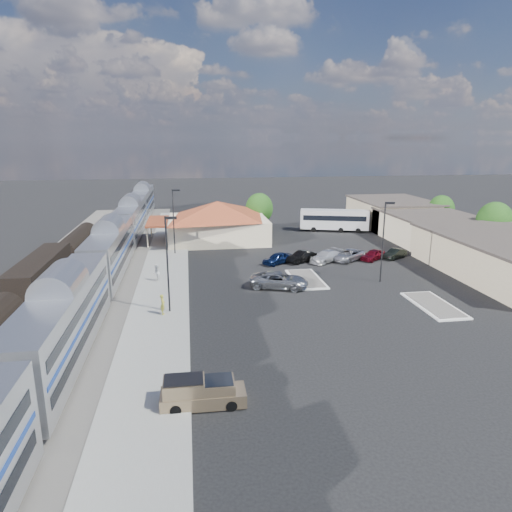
{
  "coord_description": "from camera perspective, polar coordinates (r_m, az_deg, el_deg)",
  "views": [
    {
      "loc": [
        -8.99,
        -46.1,
        15.63
      ],
      "look_at": [
        -1.64,
        2.8,
        2.8
      ],
      "focal_mm": 32.0,
      "sensor_mm": 36.0,
      "label": 1
    }
  ],
  "objects": [
    {
      "name": "tree_east_b",
      "position": [
        73.17,
        27.65,
        3.91
      ],
      "size": [
        4.94,
        4.94,
        6.96
      ],
      "color": "#382314",
      "rests_on": "ground"
    },
    {
      "name": "person_a",
      "position": [
        42.05,
        -11.58,
        -5.95
      ],
      "size": [
        0.47,
        0.7,
        1.89
      ],
      "primitive_type": "imported",
      "rotation": [
        0.0,
        0.0,
        1.6
      ],
      "color": "gold",
      "rests_on": "platform"
    },
    {
      "name": "freight_cars",
      "position": [
        51.05,
        -25.31,
        -2.46
      ],
      "size": [
        2.8,
        46.0,
        4.0
      ],
      "color": "black",
      "rests_on": "ground"
    },
    {
      "name": "tree_depot",
      "position": [
        77.91,
        0.41,
        5.98
      ],
      "size": [
        4.71,
        4.71,
        6.63
      ],
      "color": "#382314",
      "rests_on": "ground"
    },
    {
      "name": "station_depot",
      "position": [
        71.34,
        -4.87,
        4.4
      ],
      "size": [
        18.35,
        12.24,
        6.2
      ],
      "color": "beige",
      "rests_on": "ground"
    },
    {
      "name": "tree_east_c",
      "position": [
        84.78,
        22.14,
        5.43
      ],
      "size": [
        4.41,
        4.41,
        6.21
      ],
      "color": "#382314",
      "rests_on": "ground"
    },
    {
      "name": "suv",
      "position": [
        48.9,
        2.93,
        -3.05
      ],
      "size": [
        6.79,
        4.7,
        1.72
      ],
      "primitive_type": "imported",
      "rotation": [
        0.0,
        0.0,
        1.24
      ],
      "color": "#919498",
      "rests_on": "ground"
    },
    {
      "name": "parked_car_d",
      "position": [
        61.09,
        11.54,
        0.14
      ],
      "size": [
        5.76,
        5.02,
        1.48
      ],
      "primitive_type": "imported",
      "rotation": [
        0.0,
        0.0,
        -0.97
      ],
      "color": "#919299",
      "rests_on": "ground"
    },
    {
      "name": "coach_bus",
      "position": [
        79.69,
        9.76,
        4.58
      ],
      "size": [
        11.74,
        5.68,
        3.69
      ],
      "rotation": [
        0.0,
        0.0,
        1.28
      ],
      "color": "white",
      "rests_on": "ground"
    },
    {
      "name": "traffic_island_north",
      "position": [
        47.13,
        21.35,
        -5.73
      ],
      "size": [
        3.3,
        7.5,
        0.21
      ],
      "color": "silver",
      "rests_on": "ground"
    },
    {
      "name": "pickup_truck",
      "position": [
        28.7,
        -6.62,
        -16.6
      ],
      "size": [
        5.11,
        1.96,
        1.76
      ],
      "rotation": [
        0.0,
        0.0,
        1.56
      ],
      "color": "#9C8260",
      "rests_on": "ground"
    },
    {
      "name": "buildings_east",
      "position": [
        72.06,
        22.56,
        2.74
      ],
      "size": [
        14.4,
        51.4,
        4.8
      ],
      "color": "#C6B28C",
      "rests_on": "ground"
    },
    {
      "name": "parked_car_f",
      "position": [
        63.57,
        16.97,
        0.26
      ],
      "size": [
        4.03,
        3.26,
        1.29
      ],
      "primitive_type": "imported",
      "rotation": [
        0.0,
        0.0,
        -1.0
      ],
      "color": "black",
      "rests_on": "ground"
    },
    {
      "name": "lamp_plat_s",
      "position": [
        41.45,
        -10.92,
        -0.1
      ],
      "size": [
        1.08,
        0.25,
        9.0
      ],
      "color": "black",
      "rests_on": "ground"
    },
    {
      "name": "person_b",
      "position": [
        51.76,
        -12.35,
        -2.07
      ],
      "size": [
        0.81,
        1.0,
        1.91
      ],
      "primitive_type": "imported",
      "rotation": [
        0.0,
        0.0,
        -1.47
      ],
      "color": "white",
      "rests_on": "platform"
    },
    {
      "name": "parked_car_e",
      "position": [
        61.99,
        14.41,
        0.14
      ],
      "size": [
        4.29,
        3.75,
        1.4
      ],
      "primitive_type": "imported",
      "rotation": [
        0.0,
        0.0,
        -0.94
      ],
      "color": "maroon",
      "rests_on": "ground"
    },
    {
      "name": "parked_car_c",
      "position": [
        59.81,
        8.75,
        -0.04
      ],
      "size": [
        5.39,
        4.7,
        1.49
      ],
      "primitive_type": "imported",
      "rotation": [
        0.0,
        0.0,
        -0.95
      ],
      "color": "silver",
      "rests_on": "ground"
    },
    {
      "name": "railbed",
      "position": [
        57.56,
        -20.25,
        -2.07
      ],
      "size": [
        16.0,
        100.0,
        0.12
      ],
      "primitive_type": "cube",
      "color": "#4C4944",
      "rests_on": "ground"
    },
    {
      "name": "lamp_plat_n",
      "position": [
        62.98,
        -10.21,
        4.91
      ],
      "size": [
        1.08,
        0.25,
        9.0
      ],
      "color": "black",
      "rests_on": "ground"
    },
    {
      "name": "parked_car_a",
      "position": [
        58.26,
        2.73,
        -0.29
      ],
      "size": [
        4.54,
        3.71,
        1.46
      ],
      "primitive_type": "imported",
      "rotation": [
        0.0,
        0.0,
        -1.01
      ],
      "color": "#0D1A41",
      "rests_on": "ground"
    },
    {
      "name": "parked_car_b",
      "position": [
        59.24,
        5.71,
        -0.1
      ],
      "size": [
        4.57,
        3.64,
        1.46
      ],
      "primitive_type": "imported",
      "rotation": [
        0.0,
        0.0,
        -1.02
      ],
      "color": "black",
      "rests_on": "ground"
    },
    {
      "name": "lamp_lot",
      "position": [
        51.73,
        15.72,
        2.52
      ],
      "size": [
        1.08,
        0.25,
        9.0
      ],
      "color": "black",
      "rests_on": "ground"
    },
    {
      "name": "traffic_island_south",
      "position": [
        52.19,
        6.28,
        -2.85
      ],
      "size": [
        3.3,
        7.5,
        0.21
      ],
      "color": "silver",
      "rests_on": "ground"
    },
    {
      "name": "ground",
      "position": [
        49.5,
        2.37,
        -3.87
      ],
      "size": [
        280.0,
        280.0,
        0.0
      ],
      "primitive_type": "plane",
      "color": "black",
      "rests_on": "ground"
    },
    {
      "name": "passenger_train",
      "position": [
        55.02,
        -17.72,
        0.43
      ],
      "size": [
        3.0,
        104.0,
        5.55
      ],
      "color": "silver",
      "rests_on": "ground"
    },
    {
      "name": "platform",
      "position": [
        54.45,
        -11.36,
        -2.33
      ],
      "size": [
        5.5,
        92.0,
        0.18
      ],
      "primitive_type": "cube",
      "color": "gray",
      "rests_on": "ground"
    }
  ]
}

